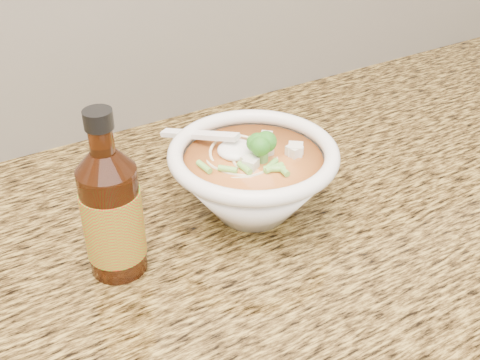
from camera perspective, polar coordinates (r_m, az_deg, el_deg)
soup_bowl at (r=0.79m, az=1.24°, el=0.13°), size 0.22×0.24×0.12m
hot_sauce_bottle at (r=0.70m, az=-12.02°, el=-3.15°), size 0.09×0.09×0.21m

